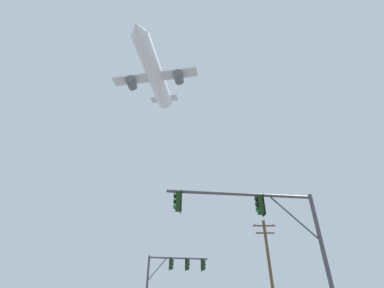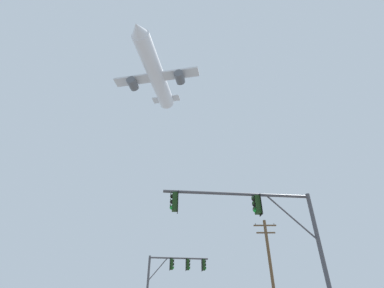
% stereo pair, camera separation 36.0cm
% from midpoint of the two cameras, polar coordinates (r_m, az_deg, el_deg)
% --- Properties ---
extents(signal_pole_near, '(7.49, 1.08, 6.59)m').
position_cam_midpoint_polar(signal_pole_near, '(14.11, 15.30, -15.56)').
color(signal_pole_near, '#4C4C51').
rests_on(signal_pole_near, ground).
extents(signal_pole_far, '(5.33, 1.04, 5.80)m').
position_cam_midpoint_polar(signal_pole_far, '(26.69, -3.53, -25.05)').
color(signal_pole_far, '#4C4C51').
rests_on(signal_pole_far, ground).
extents(utility_pole, '(2.20, 0.28, 9.22)m').
position_cam_midpoint_polar(utility_pole, '(28.16, 16.44, -23.44)').
color(utility_pole, brown).
rests_on(utility_pole, ground).
extents(airplane, '(17.23, 22.30, 6.08)m').
position_cam_midpoint_polar(airplane, '(56.38, -7.41, 14.28)').
color(airplane, white).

